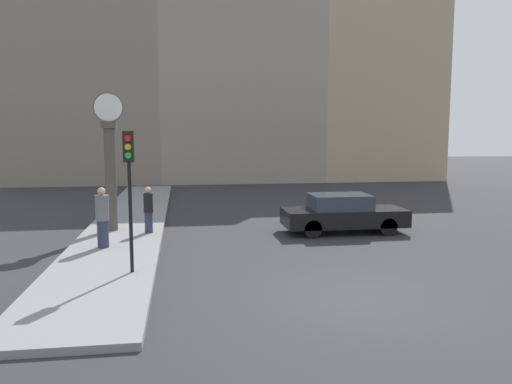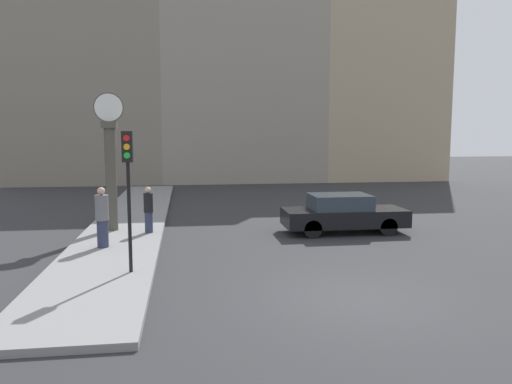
# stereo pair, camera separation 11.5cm
# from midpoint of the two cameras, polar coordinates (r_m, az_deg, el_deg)

# --- Properties ---
(ground_plane) EXTENTS (120.00, 120.00, 0.00)m
(ground_plane) POSITION_cam_midpoint_polar(r_m,az_deg,el_deg) (11.44, 11.74, -11.92)
(ground_plane) COLOR #2D2D30
(sidewalk_corner) EXTENTS (2.78, 24.74, 0.16)m
(sidewalk_corner) POSITION_cam_midpoint_polar(r_m,az_deg,el_deg) (20.96, -13.93, -3.17)
(sidewalk_corner) COLOR gray
(sidewalk_corner) RESTS_ON ground_plane
(building_row) EXTENTS (31.79, 5.00, 18.48)m
(building_row) POSITION_cam_midpoint_polar(r_m,az_deg,el_deg) (37.78, -3.33, 14.40)
(building_row) COLOR gray
(building_row) RESTS_ON ground_plane
(sedan_car) EXTENTS (4.43, 1.74, 1.41)m
(sedan_car) POSITION_cam_midpoint_polar(r_m,az_deg,el_deg) (18.45, 10.08, -2.43)
(sedan_car) COLOR black
(sedan_car) RESTS_ON ground_plane
(traffic_light_near) EXTENTS (0.26, 0.24, 3.52)m
(traffic_light_near) POSITION_cam_midpoint_polar(r_m,az_deg,el_deg) (12.65, -14.17, 2.28)
(traffic_light_near) COLOR black
(traffic_light_near) RESTS_ON sidewalk_corner
(street_clock) EXTENTS (1.04, 0.51, 4.87)m
(street_clock) POSITION_cam_midpoint_polar(r_m,az_deg,el_deg) (18.39, -16.11, 2.91)
(street_clock) COLOR #4C473D
(street_clock) RESTS_ON sidewalk_corner
(pedestrian_grey_jacket) EXTENTS (0.40, 0.40, 1.85)m
(pedestrian_grey_jacket) POSITION_cam_midpoint_polar(r_m,az_deg,el_deg) (15.86, -16.98, -2.80)
(pedestrian_grey_jacket) COLOR #2D334C
(pedestrian_grey_jacket) RESTS_ON sidewalk_corner
(pedestrian_black_jacket) EXTENTS (0.32, 0.32, 1.61)m
(pedestrian_black_jacket) POSITION_cam_midpoint_polar(r_m,az_deg,el_deg) (17.78, -12.01, -1.99)
(pedestrian_black_jacket) COLOR #2D334C
(pedestrian_black_jacket) RESTS_ON sidewalk_corner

